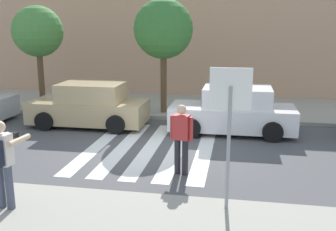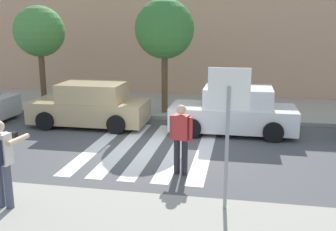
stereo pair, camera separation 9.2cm
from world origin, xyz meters
name	(u,v)px [view 2 (the right image)]	position (x,y,z in m)	size (l,w,h in m)	color
ground_plane	(149,150)	(0.00, 0.00, 0.00)	(120.00, 120.00, 0.00)	#4C4C4F
sidewalk_far	(181,106)	(0.00, 6.00, 0.07)	(60.00, 4.80, 0.14)	#9E998C
building_facade_far	(194,38)	(0.00, 10.40, 2.82)	(56.00, 4.00, 5.63)	tan
crosswalk_stripe_0	(99,145)	(-1.60, 0.20, 0.00)	(0.44, 5.20, 0.01)	silver
crosswalk_stripe_1	(125,146)	(-0.80, 0.20, 0.00)	(0.44, 5.20, 0.01)	silver
crosswalk_stripe_2	(151,148)	(0.00, 0.20, 0.00)	(0.44, 5.20, 0.01)	silver
crosswalk_stripe_3	(177,149)	(0.80, 0.20, 0.00)	(0.44, 5.20, 0.01)	silver
crosswalk_stripe_4	(205,151)	(1.60, 0.20, 0.00)	(0.44, 5.20, 0.01)	silver
stop_sign	(228,108)	(2.35, -3.58, 2.11)	(0.76, 0.08, 2.69)	gray
photographer_with_backpack	(0,157)	(-1.81, -4.36, 1.17)	(0.64, 0.88, 1.72)	#474C60
pedestrian_crossing	(181,136)	(1.19, -1.67, 0.97)	(0.57, 0.31, 1.72)	#232328
parked_car_tan	(90,106)	(-2.68, 2.30, 0.73)	(4.10, 1.92, 1.55)	tan
parked_car_white	(234,112)	(2.36, 2.30, 0.73)	(4.10, 1.92, 1.55)	white
street_tree_west	(39,32)	(-5.68, 4.60, 3.23)	(2.07, 2.07, 4.16)	brown
street_tree_center	(164,30)	(-0.39, 4.35, 3.35)	(2.27, 2.27, 4.37)	brown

